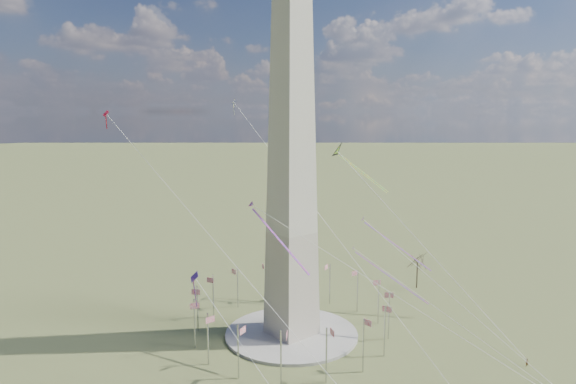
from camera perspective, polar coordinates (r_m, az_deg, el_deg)
ground at (r=144.97m, az=0.39°, el=-15.60°), size 2000.00×2000.00×0.00m
plaza at (r=144.80m, az=0.39°, el=-15.46°), size 36.00×36.00×0.80m
washington_monument at (r=132.45m, az=0.41°, el=3.63°), size 15.56×15.56×100.00m
flagpole_ring at (r=142.10m, az=0.39°, el=-12.93°), size 54.40×54.40×13.00m
tree_near at (r=182.58m, az=14.21°, el=-7.37°), size 7.86×7.86×13.75m
person_east at (r=141.12m, az=25.01°, el=-16.77°), size 0.72×0.51×1.89m
kite_delta_black at (r=164.21m, az=5.84°, el=4.25°), size 12.21×18.39×15.32m
kite_diamond_purple at (r=130.46m, az=-10.35°, el=-9.67°), size 2.31×3.25×9.55m
kite_streamer_left at (r=140.61m, az=10.94°, el=-5.04°), size 9.65×17.70×13.19m
kite_streamer_mid at (r=125.67m, az=-1.98°, el=-4.07°), size 2.67×21.34×14.64m
kite_streamer_right at (r=157.83m, az=10.01°, el=-8.26°), size 13.34×20.60×16.02m
kite_small_red at (r=143.14m, az=-19.58°, el=8.04°), size 1.36×2.19×4.93m
kite_small_white at (r=171.00m, az=-6.04°, el=9.72°), size 1.74×2.48×5.15m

